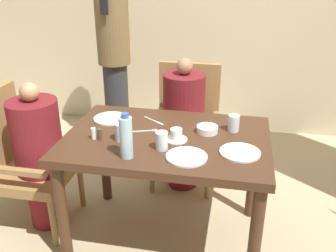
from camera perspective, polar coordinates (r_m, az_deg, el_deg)
The scene contains 20 objects.
ground_plane at distance 2.67m, azimuth -0.18°, elevation -16.45°, with size 16.00×16.00×0.00m, color tan.
dining_table at distance 2.30m, azimuth -0.20°, elevation -3.98°, with size 1.23×0.83×0.76m.
chair_left_side at distance 2.73m, azimuth -21.62°, elevation -4.53°, with size 0.51×0.51×0.96m.
diner_in_left_chair at distance 2.64m, azimuth -18.98°, elevation -4.30°, with size 0.32×0.32×1.05m.
chair_far_side at distance 3.09m, azimuth 2.81°, elevation 0.64°, with size 0.51×0.51×0.96m.
diner_in_far_chair at distance 2.94m, azimuth 2.39°, elevation 0.35°, with size 0.32×0.32×1.08m.
standing_host at distance 3.56m, azimuth -8.26°, elevation 11.33°, with size 0.30×0.34×1.78m.
plate_main_left at distance 2.02m, azimuth 2.85°, elevation -4.71°, with size 0.22×0.22×0.01m.
plate_main_right at distance 2.51m, azimuth -8.73°, elevation 1.15°, with size 0.22×0.22×0.01m.
plate_dessert_center at distance 2.09m, azimuth 10.91°, elevation -3.97°, with size 0.22×0.22×0.01m.
teacup_with_saucer at distance 2.19m, azimuth 1.26°, elevation -1.48°, with size 0.13×0.13×0.07m.
bowl_small at distance 2.30m, azimuth 6.00°, elevation -0.50°, with size 0.13×0.13×0.04m.
water_bottle at distance 1.98m, azimuth -6.41°, elevation -1.69°, with size 0.07×0.07×0.26m.
glass_tall_near at distance 2.20m, azimuth -7.19°, elevation -0.92°, with size 0.07×0.07×0.10m.
glass_tall_mid at distance 2.08m, azimuth -0.97°, elevation -2.26°, with size 0.07×0.07×0.10m.
glass_tall_far at distance 2.33m, azimuth 9.98°, elevation 0.44°, with size 0.07×0.07×0.10m.
salt_shaker at distance 2.25m, azimuth -11.28°, elevation -1.13°, with size 0.03×0.03×0.07m.
pepper_shaker at distance 2.23m, azimuth -10.35°, elevation -1.25°, with size 0.03×0.03×0.07m.
fork_beside_plate at distance 2.32m, azimuth -3.29°, elevation -0.74°, with size 0.17×0.07×0.00m.
knife_beside_plate at distance 2.45m, azimuth -2.10°, elevation 0.77°, with size 0.16×0.12×0.00m.
Camera 1 is at (0.40, -1.98, 1.75)m, focal length 40.00 mm.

